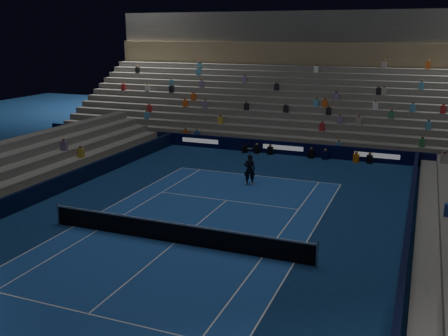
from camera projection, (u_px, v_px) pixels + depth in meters
ground at (175, 243)px, 22.80m from camera, size 90.00×90.00×0.00m
court_surface at (175, 243)px, 22.80m from camera, size 10.97×23.77×0.01m
sponsor_barrier_far at (283, 148)px, 39.29m from camera, size 44.00×0.25×1.00m
sponsor_barrier_east at (404, 269)px, 19.23m from camera, size 0.25×37.00×1.00m
sponsor_barrier_west at (6, 206)px, 26.12m from camera, size 0.25×37.00×1.00m
grandstand_main at (311, 97)px, 46.99m from camera, size 44.00×15.20×11.20m
tennis_net at (175, 233)px, 22.67m from camera, size 12.90×0.10×1.10m
tennis_player at (250, 170)px, 31.31m from camera, size 0.82×0.69×1.93m
broadcast_camera at (245, 149)px, 39.93m from camera, size 0.57×0.92×0.54m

